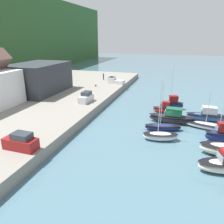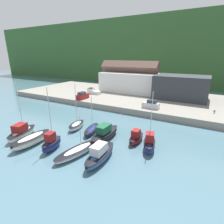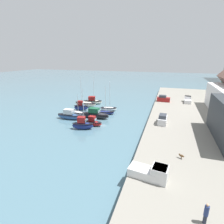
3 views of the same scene
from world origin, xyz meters
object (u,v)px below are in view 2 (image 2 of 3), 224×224
(moored_boat_5, at_px, (22,132))
(pickup_truck_1, at_px, (93,91))
(parked_car_0, at_px, (151,105))
(parked_car_1, at_px, (82,96))
(moored_boat_1, at_px, (92,130))
(dog_on_quay, at_px, (214,111))
(moored_boat_4, at_px, (149,143))
(moored_boat_2, at_px, (105,134))
(moored_boat_7, at_px, (52,143))
(moored_boat_8, at_px, (78,151))
(moored_boat_3, at_px, (136,138))
(moored_boat_0, at_px, (77,125))
(moored_boat_6, at_px, (32,140))
(moored_boat_9, at_px, (100,155))

(moored_boat_5, height_order, pickup_truck_1, moored_boat_5)
(parked_car_0, xyz_separation_m, parked_car_1, (-21.19, -0.73, 0.00))
(moored_boat_1, relative_size, dog_on_quay, 9.71)
(moored_boat_1, relative_size, moored_boat_5, 0.81)
(pickup_truck_1, bearing_deg, parked_car_0, -104.75)
(moored_boat_4, xyz_separation_m, moored_boat_5, (-21.55, -7.14, -0.12))
(parked_car_0, relative_size, pickup_truck_1, 0.89)
(moored_boat_4, distance_m, parked_car_1, 31.26)
(moored_boat_2, xyz_separation_m, moored_boat_7, (-5.42, -7.20, 0.12))
(moored_boat_2, xyz_separation_m, moored_boat_8, (-0.94, -6.21, -0.48))
(moored_boat_8, bearing_deg, moored_boat_4, 46.52)
(moored_boat_3, xyz_separation_m, pickup_truck_1, (-25.16, 23.01, 1.56))
(moored_boat_7, relative_size, dog_on_quay, 11.86)
(moored_boat_0, bearing_deg, parked_car_0, 45.61)
(moored_boat_2, relative_size, moored_boat_5, 0.78)
(moored_boat_6, bearing_deg, moored_boat_4, 23.93)
(moored_boat_3, distance_m, pickup_truck_1, 34.13)
(moored_boat_4, xyz_separation_m, parked_car_1, (-26.43, 16.64, 1.38))
(moored_boat_6, relative_size, moored_boat_7, 0.74)
(moored_boat_0, xyz_separation_m, parked_car_0, (10.35, 16.46, 1.85))
(moored_boat_6, relative_size, pickup_truck_1, 1.54)
(moored_boat_3, relative_size, moored_boat_9, 0.63)
(moored_boat_7, bearing_deg, moored_boat_2, 41.73)
(moored_boat_1, height_order, moored_boat_3, moored_boat_1)
(moored_boat_3, bearing_deg, moored_boat_6, -145.50)
(moored_boat_5, distance_m, moored_boat_6, 3.95)
(moored_boat_1, bearing_deg, moored_boat_3, -10.96)
(moored_boat_1, distance_m, parked_car_0, 17.88)
(dog_on_quay, bearing_deg, moored_boat_8, 86.63)
(moored_boat_5, xyz_separation_m, moored_boat_7, (8.08, -0.39, 0.14))
(moored_boat_3, distance_m, moored_boat_6, 17.63)
(moored_boat_3, xyz_separation_m, moored_boat_5, (-18.80, -8.47, 0.16))
(moored_boat_0, distance_m, moored_boat_6, 9.18)
(moored_boat_2, distance_m, parked_car_1, 25.05)
(moored_boat_7, xyz_separation_m, parked_car_0, (8.24, 24.90, 1.36))
(moored_boat_1, relative_size, moored_boat_6, 1.11)
(moored_boat_0, height_order, moored_boat_8, moored_boat_0)
(moored_boat_3, xyz_separation_m, parked_car_1, (-23.67, 15.31, 1.66))
(moored_boat_2, bearing_deg, moored_boat_4, 3.62)
(moored_boat_6, bearing_deg, moored_boat_5, 166.64)
(moored_boat_0, distance_m, dog_on_quay, 31.44)
(parked_car_0, bearing_deg, moored_boat_5, 148.39)
(moored_boat_8, bearing_deg, moored_boat_6, -159.89)
(moored_boat_9, bearing_deg, moored_boat_4, 48.78)
(moored_boat_3, bearing_deg, moored_boat_7, -137.96)
(moored_boat_5, bearing_deg, moored_boat_4, 2.46)
(pickup_truck_1, height_order, dog_on_quay, pickup_truck_1)
(moored_boat_8, bearing_deg, moored_boat_3, 62.08)
(moored_boat_6, height_order, pickup_truck_1, pickup_truck_1)
(moored_boat_4, distance_m, parked_car_0, 18.19)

